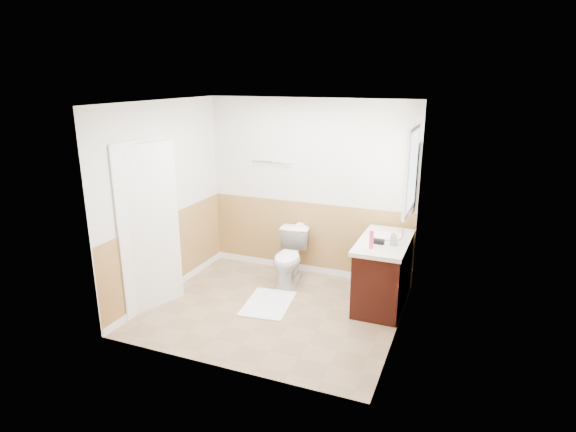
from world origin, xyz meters
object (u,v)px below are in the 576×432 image
at_px(bath_mat, 268,304).
at_px(soap_dispenser, 394,237).
at_px(vanity_cabinet, 383,274).
at_px(lotion_bottle, 371,239).
at_px(toilet, 290,257).

bearing_deg(bath_mat, soap_dispenser, 17.08).
relative_size(vanity_cabinet, soap_dispenser, 6.07).
bearing_deg(vanity_cabinet, lotion_bottle, -106.25).
relative_size(vanity_cabinet, lotion_bottle, 5.00).
xyz_separation_m(lotion_bottle, soap_dispenser, (0.22, 0.23, -0.02)).
distance_m(bath_mat, lotion_bottle, 1.56).
xyz_separation_m(vanity_cabinet, soap_dispenser, (0.12, -0.12, 0.54)).
distance_m(bath_mat, soap_dispenser, 1.77).
distance_m(toilet, vanity_cabinet, 1.33).
bearing_deg(lotion_bottle, soap_dispenser, 45.78).
xyz_separation_m(bath_mat, vanity_cabinet, (1.32, 0.56, 0.39)).
bearing_deg(lotion_bottle, bath_mat, -169.93).
xyz_separation_m(vanity_cabinet, lotion_bottle, (-0.10, -0.34, 0.56)).
distance_m(lotion_bottle, soap_dispenser, 0.32).
distance_m(vanity_cabinet, soap_dispenser, 0.57).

